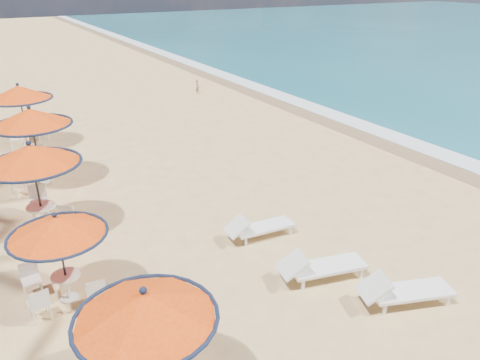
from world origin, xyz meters
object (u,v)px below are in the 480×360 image
object	(u,v)px
station_1	(56,238)
lounger_far	(258,227)
lounger_mid	(319,266)
lounger_near	(402,290)
station_4	(20,100)
station_0	(148,319)
station_2	(34,163)
station_3	(31,127)

from	to	relation	value
station_1	lounger_far	bearing A→B (deg)	1.79
station_1	lounger_mid	xyz separation A→B (m)	(5.21, -2.13, -1.20)
lounger_near	station_4	bearing A→B (deg)	129.37
station_0	lounger_mid	xyz separation A→B (m)	(4.49, 1.31, -1.35)
station_0	station_4	xyz separation A→B (m)	(0.01, 14.56, 0.20)
station_2	station_0	bearing A→B (deg)	-85.17
lounger_near	station_0	bearing A→B (deg)	-163.71
station_2	lounger_near	bearing A→B (deg)	-49.87
lounger_mid	lounger_far	bearing A→B (deg)	108.78
lounger_near	lounger_mid	bearing A→B (deg)	140.38
station_4	station_3	bearing A→B (deg)	-92.35
station_4	lounger_far	distance (m)	11.86
station_3	station_1	bearing A→B (deg)	-94.53
station_2	lounger_far	xyz separation A→B (m)	(4.84, -3.28, -1.67)
station_3	station_4	world-z (taller)	station_3
station_2	station_4	world-z (taller)	station_2
station_1	station_4	distance (m)	11.15
station_3	lounger_near	xyz separation A→B (m)	(5.62, -10.65, -1.61)
station_4	lounger_near	distance (m)	15.88
station_0	station_3	distance (m)	10.37
station_1	lounger_near	distance (m)	7.30
station_1	lounger_mid	size ratio (longest dim) A/B	0.98
lounger_near	lounger_far	world-z (taller)	lounger_near
station_0	lounger_far	distance (m)	5.74
station_0	station_4	world-z (taller)	station_4
station_0	station_3	size ratio (longest dim) A/B	0.87
station_4	lounger_mid	bearing A→B (deg)	-71.30
station_1	station_3	world-z (taller)	station_3
station_1	lounger_mid	bearing A→B (deg)	-22.29
lounger_far	station_2	bearing A→B (deg)	150.38
station_1	station_2	world-z (taller)	station_2
lounger_near	lounger_mid	distance (m)	1.86
station_4	lounger_near	world-z (taller)	station_4
station_1	lounger_near	size ratio (longest dim) A/B	0.99
station_2	station_1	bearing A→B (deg)	-92.25
station_2	station_3	world-z (taller)	station_3
station_3	station_2	bearing A→B (deg)	-96.75
station_1	station_2	bearing A→B (deg)	87.75
station_0	lounger_near	bearing A→B (deg)	-2.92
station_2	station_4	xyz separation A→B (m)	(0.59, 7.68, -0.09)
station_4	lounger_near	bearing A→B (deg)	-69.85
station_0	lounger_mid	distance (m)	4.87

